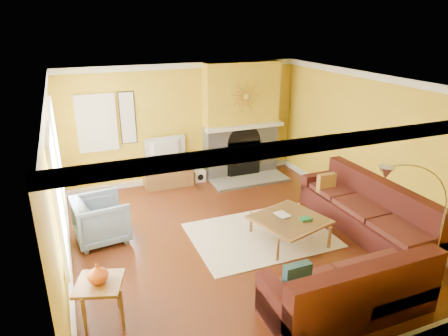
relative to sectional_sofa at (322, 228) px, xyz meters
name	(u,v)px	position (x,y,z in m)	size (l,w,h in m)	color
floor	(235,238)	(-1.13, 0.92, -0.46)	(5.50, 6.00, 0.02)	#602B14
ceiling	(237,82)	(-1.13, 0.92, 2.26)	(5.50, 6.00, 0.02)	white
wall_back	(184,124)	(-1.13, 3.93, 0.90)	(5.50, 0.02, 2.70)	gold
wall_front	(358,265)	(-1.13, -2.09, 0.90)	(5.50, 0.02, 2.70)	gold
wall_left	(54,191)	(-3.89, 0.92, 0.90)	(0.02, 6.00, 2.70)	gold
wall_right	(371,147)	(1.63, 0.92, 0.90)	(0.02, 6.00, 2.70)	gold
baseboard	(235,235)	(-1.13, 0.92, -0.39)	(5.50, 6.00, 0.12)	white
crown_molding	(237,86)	(-1.13, 0.92, 2.19)	(5.50, 6.00, 0.12)	white
window_left_near	(55,153)	(-3.85, 2.22, 1.05)	(0.06, 1.22, 1.72)	white
window_left_far	(56,198)	(-3.85, 0.32, 1.05)	(0.06, 1.22, 1.72)	white
window_back	(97,123)	(-3.03, 3.88, 1.10)	(0.82, 0.06, 1.22)	white
wall_art	(128,118)	(-2.38, 3.89, 1.15)	(0.34, 0.04, 1.14)	white
fireplace	(241,120)	(0.22, 3.72, 0.90)	(1.80, 0.40, 2.70)	gray
mantel	(245,127)	(0.22, 3.48, 0.80)	(1.92, 0.22, 0.08)	white
hearth	(250,180)	(0.22, 3.17, -0.42)	(1.80, 0.70, 0.06)	gray
sunburst	(246,97)	(0.22, 3.49, 1.50)	(0.70, 0.04, 0.70)	olive
rug	(261,235)	(-0.67, 0.84, -0.44)	(2.40, 1.80, 0.02)	beige
sectional_sofa	(322,228)	(0.00, 0.00, 0.00)	(3.25, 3.55, 0.90)	#471916
coffee_table	(289,229)	(-0.30, 0.52, -0.24)	(1.08, 1.08, 0.43)	white
media_console	(168,173)	(-1.62, 3.67, -0.15)	(1.08, 0.49, 0.60)	olive
tv	(167,149)	(-1.62, 3.67, 0.41)	(0.93, 0.12, 0.54)	black
subwoofer	(199,175)	(-0.88, 3.67, -0.32)	(0.27, 0.27, 0.27)	white
armchair	(101,219)	(-3.27, 1.73, -0.06)	(0.84, 0.87, 0.79)	slate
side_table	(102,302)	(-3.49, -0.34, -0.15)	(0.54, 0.54, 0.60)	olive
vase	(98,273)	(-3.49, -0.34, 0.28)	(0.25, 0.25, 0.26)	#D8591E
book	(278,216)	(-0.46, 0.63, -0.01)	(0.20, 0.27, 0.03)	white
arc_lamp	(413,231)	(0.46, -1.30, 0.53)	(1.26, 0.36, 1.96)	silver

